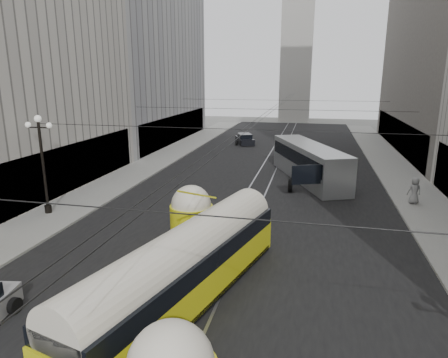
% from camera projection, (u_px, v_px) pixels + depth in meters
% --- Properties ---
extents(road, '(20.00, 85.00, 0.02)m').
position_uv_depth(road, '(266.00, 174.00, 37.29)').
color(road, black).
rests_on(road, ground).
extents(sidewalk_left, '(4.00, 72.00, 0.15)m').
position_uv_depth(sidewalk_left, '(159.00, 160.00, 43.14)').
color(sidewalk_left, gray).
rests_on(sidewalk_left, ground).
extents(sidewalk_right, '(4.00, 72.00, 0.15)m').
position_uv_depth(sidewalk_right, '(396.00, 171.00, 38.01)').
color(sidewalk_right, gray).
rests_on(sidewalk_right, ground).
extents(rail_left, '(0.12, 85.00, 0.04)m').
position_uv_depth(rail_left, '(258.00, 173.00, 37.45)').
color(rail_left, gray).
rests_on(rail_left, ground).
extents(rail_right, '(0.12, 85.00, 0.04)m').
position_uv_depth(rail_right, '(274.00, 174.00, 37.13)').
color(rail_right, gray).
rests_on(rail_right, ground).
extents(building_left_far, '(12.60, 28.60, 28.60)m').
position_uv_depth(building_left_far, '(132.00, 33.00, 52.61)').
color(building_left_far, '#999999').
rests_on(building_left_far, ground).
extents(distant_tower, '(6.00, 6.00, 31.36)m').
position_uv_depth(distant_tower, '(297.00, 44.00, 78.39)').
color(distant_tower, '#B2AFA8').
rests_on(distant_tower, ground).
extents(lamppost_left_mid, '(1.86, 0.44, 6.37)m').
position_uv_depth(lamppost_left_mid, '(42.00, 159.00, 25.36)').
color(lamppost_left_mid, black).
rests_on(lamppost_left_mid, sidewalk_left).
extents(catenary, '(25.00, 72.00, 0.23)m').
position_uv_depth(catenary, '(268.00, 111.00, 34.84)').
color(catenary, black).
rests_on(catenary, ground).
extents(streetcar, '(5.54, 14.40, 3.23)m').
position_uv_depth(streetcar, '(185.00, 267.00, 15.73)').
color(streetcar, '#D3D312').
rests_on(streetcar, ground).
extents(city_bus, '(7.04, 12.72, 3.11)m').
position_uv_depth(city_bus, '(309.00, 161.00, 34.66)').
color(city_bus, '#A8ABAE').
rests_on(city_bus, ground).
extents(sedan_white_far, '(2.68, 5.07, 1.53)m').
position_uv_depth(sedan_white_far, '(302.00, 149.00, 46.09)').
color(sedan_white_far, silver).
rests_on(sedan_white_far, ground).
extents(sedan_dark_far, '(3.30, 4.74, 1.38)m').
position_uv_depth(sedan_dark_far, '(245.00, 139.00, 53.48)').
color(sedan_dark_far, black).
rests_on(sedan_dark_far, ground).
extents(pedestrian_sidewalk_right, '(1.04, 0.78, 1.89)m').
position_uv_depth(pedestrian_sidewalk_right, '(415.00, 191.00, 27.87)').
color(pedestrian_sidewalk_right, gray).
rests_on(pedestrian_sidewalk_right, sidewalk_right).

